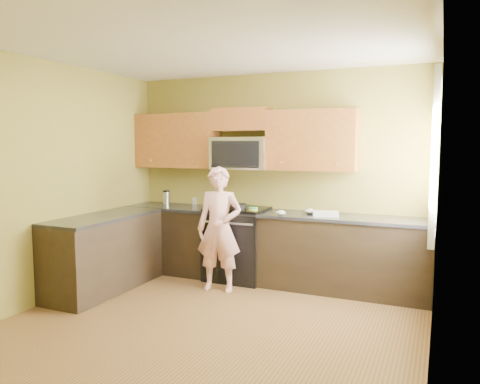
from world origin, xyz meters
The scene contains 25 objects.
floor centered at (0.00, 0.00, 0.00)m, with size 4.00×4.00×0.00m, color brown.
ceiling centered at (0.00, 0.00, 2.70)m, with size 4.00×4.00×0.00m, color white.
wall_back centered at (0.00, 2.00, 1.35)m, with size 4.00×4.00×0.00m, color olive.
wall_front centered at (0.00, -2.00, 1.35)m, with size 4.00×4.00×0.00m, color olive.
wall_left centered at (-2.00, 0.00, 1.35)m, with size 4.00×4.00×0.00m, color olive.
wall_right centered at (2.00, 0.00, 1.35)m, with size 4.00×4.00×0.00m, color olive.
cabinet_back_run centered at (0.00, 1.70, 0.44)m, with size 4.00×0.60×0.88m, color black.
cabinet_left_run centered at (-1.70, 0.60, 0.44)m, with size 0.60×1.60×0.88m, color black.
countertop_back centered at (0.00, 1.69, 0.90)m, with size 4.00×0.62×0.04m, color black.
countertop_left centered at (-1.69, 0.60, 0.90)m, with size 0.62×1.60×0.04m, color black.
stove centered at (-0.40, 1.68, 0.47)m, with size 0.76×0.65×0.95m, color black, non-canonical shape.
microwave centered at (-0.40, 1.80, 1.45)m, with size 0.76×0.40×0.42m, color silver, non-canonical shape.
upper_cab_left centered at (-1.39, 1.83, 1.45)m, with size 1.22×0.33×0.75m, color #945622, non-canonical shape.
upper_cab_right centered at (0.54, 1.83, 1.45)m, with size 1.12×0.33×0.75m, color #945622, non-canonical shape.
upper_cab_over_mw centered at (-0.40, 1.83, 2.10)m, with size 0.76×0.33×0.30m, color #945622.
window centered at (1.98, 1.20, 1.65)m, with size 0.06×1.06×1.66m, color white, non-canonical shape.
woman centered at (-0.41, 1.15, 0.76)m, with size 0.55×0.36×1.51m, color #FF7F7F.
frying_pan centered at (-0.39, 1.64, 0.95)m, with size 0.26×0.45×0.06m, color black, non-canonical shape.
butter_tub centered at (-0.13, 1.56, 0.92)m, with size 0.12×0.12×0.09m, color #FFF943, non-canonical shape.
toast_slice centered at (0.21, 1.62, 0.93)m, with size 0.11×0.11×0.01m, color #B27F47.
napkin_a centered at (0.27, 1.47, 0.95)m, with size 0.11×0.12×0.06m, color silver.
napkin_b centered at (0.55, 1.73, 0.95)m, with size 0.12×0.13×0.07m, color silver.
dish_towel centered at (0.77, 1.64, 0.95)m, with size 0.30×0.24×0.05m, color white.
travel_mug centered at (-1.59, 1.82, 0.92)m, with size 0.09×0.09×0.20m, color silver, non-canonical shape.
glass_c centered at (-1.13, 1.83, 0.98)m, with size 0.07×0.07×0.12m, color silver.
Camera 1 is at (2.04, -3.83, 1.77)m, focal length 34.82 mm.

